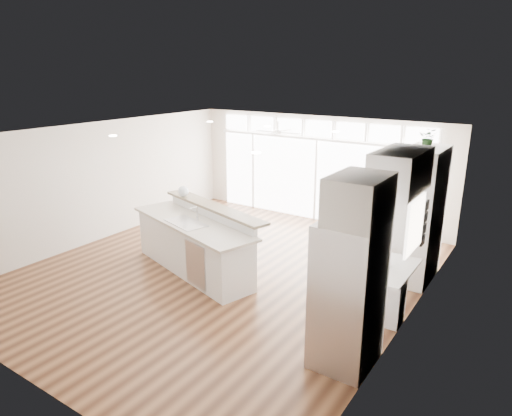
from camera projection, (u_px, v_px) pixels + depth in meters
The scene contains 24 objects.
floor at pixel (224, 272), 8.97m from camera, with size 7.00×8.00×0.02m, color #472716.
ceiling at pixel (221, 134), 8.18m from camera, with size 7.00×8.00×0.02m, color white.
wall_back at pixel (318, 169), 11.75m from camera, with size 7.00×0.04×2.70m, color beige.
wall_front at pixel (15, 287), 5.39m from camera, with size 7.00×0.04×2.70m, color beige.
wall_left at pixel (102, 181), 10.43m from camera, with size 0.04×8.00×2.70m, color beige.
wall_right at pixel (411, 244), 6.71m from camera, with size 0.04×8.00×2.70m, color beige.
glass_wall at pixel (316, 180), 11.79m from camera, with size 5.80×0.06×2.08m, color white.
transom_row at pixel (318, 129), 11.40m from camera, with size 5.90×0.06×0.40m, color white.
desk_window at pixel (415, 225), 6.91m from camera, with size 0.04×0.85×0.85m, color white.
ceiling_fan at pixel (278, 128), 10.73m from camera, with size 1.16×1.16×0.32m, color white.
recessed_lights at pixel (228, 134), 8.34m from camera, with size 3.40×3.00×0.02m, color white.
oven_cabinet at pixel (420, 215), 8.35m from camera, with size 0.64×1.20×2.50m, color white.
desk_nook at pixel (387, 289), 7.43m from camera, with size 0.72×1.30×0.76m, color white.
upper_cabinets at pixel (401, 171), 6.83m from camera, with size 0.64×1.30×0.64m, color white.
refrigerator at pixel (348, 294), 5.95m from camera, with size 0.76×0.90×2.00m, color silver.
fridge_cabinet at pixel (359, 199), 5.54m from camera, with size 0.64×0.90×0.60m, color white.
framed_photos at pixel (424, 223), 7.45m from camera, with size 0.06×0.22×0.80m, color black.
kitchen_island at pixel (193, 241), 8.83m from camera, with size 3.14×1.18×1.25m, color white.
rug at pixel (334, 291), 8.16m from camera, with size 0.84×0.61×0.01m, color #332310.
office_chair at pixel (350, 266), 8.07m from camera, with size 0.50×0.46×0.96m, color black.
fishbowl at pixel (183, 191), 9.56m from camera, with size 0.23×0.23×0.23m, color silver.
monitor at pixel (385, 254), 7.30m from camera, with size 0.09×0.54×0.45m, color black.
keyboard at pixel (374, 264), 7.45m from camera, with size 0.11×0.31×0.02m, color silver.
potted_plant at pixel (428, 140), 7.94m from camera, with size 0.30×0.34×0.26m, color #295323.
Camera 1 is at (5.09, -6.47, 3.82)m, focal length 32.00 mm.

